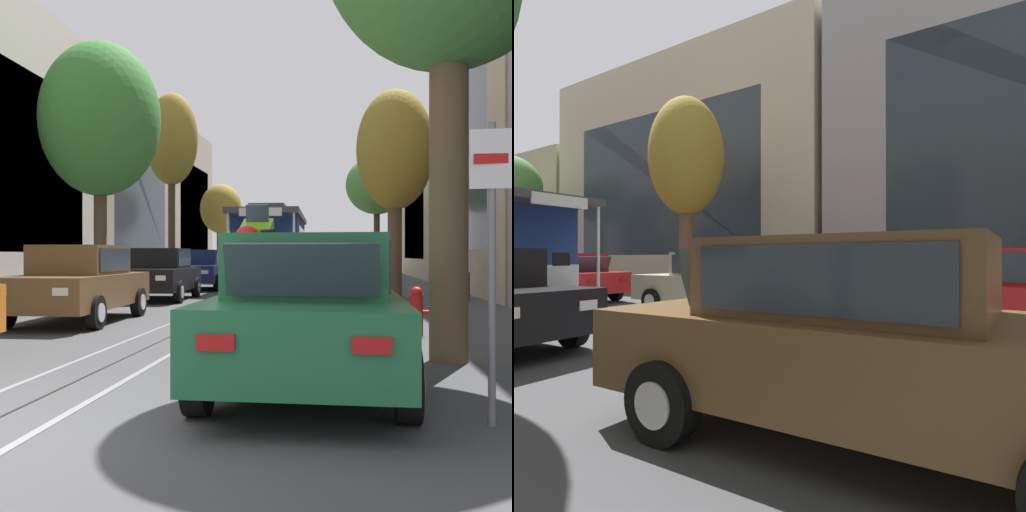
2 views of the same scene
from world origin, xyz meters
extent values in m
plane|color=#424244|center=(0.00, 18.67, 0.00)|extent=(160.00, 160.00, 0.00)
cube|color=#BCAD93|center=(9.61, 21.34, 5.26)|extent=(4.83, 15.26, 10.53)
cube|color=#2D3842|center=(7.22, 21.34, 4.74)|extent=(0.04, 10.89, 6.32)
cube|color=tan|center=(9.62, 36.90, 3.82)|extent=(4.84, 15.26, 7.64)
cube|color=brown|center=(-2.53, 8.30, 0.65)|extent=(1.90, 4.34, 0.66)
cube|color=brown|center=(-2.53, 8.45, 1.28)|extent=(1.52, 2.10, 0.60)
cube|color=#2D3842|center=(-2.51, 7.61, 1.26)|extent=(1.34, 0.25, 0.47)
cube|color=#2D3842|center=(-2.56, 9.64, 1.26)|extent=(1.30, 0.23, 0.45)
cube|color=#2D3842|center=(-1.78, 8.47, 1.28)|extent=(0.07, 1.81, 0.47)
cube|color=#2D3842|center=(-3.28, 8.43, 1.28)|extent=(0.07, 1.81, 0.47)
cube|color=#B21414|center=(-2.02, 10.48, 0.75)|extent=(0.28, 0.05, 0.12)
cube|color=#B21414|center=(-3.14, 10.45, 0.75)|extent=(0.28, 0.05, 0.12)
cylinder|color=black|center=(-1.68, 9.66, 0.32)|extent=(0.22, 0.64, 0.64)
cylinder|color=silver|center=(-1.57, 9.66, 0.32)|extent=(0.03, 0.35, 0.35)
cylinder|color=black|center=(-3.44, 9.61, 0.32)|extent=(0.22, 0.64, 0.64)
cylinder|color=silver|center=(-3.55, 9.61, 0.32)|extent=(0.03, 0.35, 0.35)
cube|color=white|center=(-2.04, 12.65, 0.75)|extent=(0.28, 0.05, 0.14)
cylinder|color=black|center=(-1.75, 13.49, 0.32)|extent=(0.23, 0.65, 0.64)
cylinder|color=silver|center=(-1.64, 13.49, 0.32)|extent=(0.04, 0.35, 0.35)
cube|color=red|center=(2.48, 8.29, 0.65)|extent=(1.84, 4.32, 0.66)
cube|color=red|center=(2.49, 8.14, 1.28)|extent=(1.49, 2.08, 0.60)
cube|color=#2D3842|center=(2.48, 8.98, 1.26)|extent=(1.33, 0.23, 0.47)
cube|color=#2D3842|center=(1.74, 8.14, 1.28)|extent=(0.05, 1.81, 0.47)
cube|color=#2D3842|center=(3.23, 8.15, 1.28)|extent=(0.05, 1.81, 0.47)
cube|color=white|center=(1.91, 10.45, 0.75)|extent=(0.28, 0.04, 0.14)
cube|color=white|center=(3.02, 10.46, 0.75)|extent=(0.28, 0.04, 0.14)
cylinder|color=black|center=(1.59, 9.62, 0.32)|extent=(0.21, 0.64, 0.64)
cylinder|color=silver|center=(1.48, 9.62, 0.32)|extent=(0.02, 0.35, 0.35)
cylinder|color=black|center=(3.35, 9.63, 0.32)|extent=(0.21, 0.64, 0.64)
cylinder|color=silver|center=(3.46, 9.64, 0.32)|extent=(0.02, 0.35, 0.35)
cube|color=#C1B28E|center=(2.75, 14.36, 0.65)|extent=(1.81, 4.30, 0.66)
cube|color=#C1B28E|center=(2.75, 14.21, 1.28)|extent=(1.48, 2.07, 0.60)
cube|color=#2D3842|center=(2.74, 15.05, 1.26)|extent=(1.33, 0.22, 0.47)
cube|color=#2D3842|center=(2.75, 13.03, 1.26)|extent=(1.30, 0.20, 0.45)
cube|color=#2D3842|center=(2.00, 14.21, 1.28)|extent=(0.03, 1.81, 0.47)
cube|color=#2D3842|center=(3.49, 14.22, 1.28)|extent=(0.03, 1.81, 0.47)
cube|color=white|center=(2.18, 16.52, 0.75)|extent=(0.28, 0.04, 0.14)
cube|color=#B21414|center=(2.19, 12.20, 0.75)|extent=(0.28, 0.04, 0.12)
cube|color=white|center=(3.30, 16.53, 0.75)|extent=(0.28, 0.04, 0.14)
cube|color=#B21414|center=(3.31, 12.21, 0.75)|extent=(0.28, 0.04, 0.12)
cylinder|color=black|center=(1.86, 15.70, 0.32)|extent=(0.20, 0.64, 0.64)
cylinder|color=silver|center=(1.75, 15.70, 0.32)|extent=(0.02, 0.35, 0.35)
cylinder|color=black|center=(3.62, 15.70, 0.32)|extent=(0.20, 0.64, 0.64)
cylinder|color=silver|center=(3.73, 15.70, 0.32)|extent=(0.02, 0.35, 0.35)
cylinder|color=black|center=(1.87, 13.03, 0.32)|extent=(0.20, 0.64, 0.64)
cylinder|color=silver|center=(1.76, 13.03, 0.32)|extent=(0.02, 0.35, 0.35)
cylinder|color=black|center=(3.63, 13.03, 0.32)|extent=(0.20, 0.64, 0.64)
cylinder|color=silver|center=(3.74, 13.03, 0.32)|extent=(0.02, 0.35, 0.35)
cube|color=red|center=(2.51, 20.56, 0.65)|extent=(1.80, 4.30, 0.66)
cube|color=red|center=(2.51, 20.41, 1.28)|extent=(1.48, 2.07, 0.60)
cube|color=#2D3842|center=(2.51, 21.25, 1.26)|extent=(1.33, 0.22, 0.47)
cube|color=#2D3842|center=(2.51, 19.23, 1.26)|extent=(1.30, 0.20, 0.45)
cube|color=#2D3842|center=(1.76, 20.41, 1.28)|extent=(0.03, 1.81, 0.47)
cube|color=#2D3842|center=(3.26, 20.41, 1.28)|extent=(0.03, 1.81, 0.47)
cube|color=white|center=(1.95, 22.72, 0.75)|extent=(0.28, 0.04, 0.14)
cube|color=#B21414|center=(1.96, 18.40, 0.75)|extent=(0.28, 0.04, 0.12)
cube|color=white|center=(3.07, 22.72, 0.75)|extent=(0.28, 0.04, 0.14)
cube|color=#B21414|center=(3.07, 18.40, 0.75)|extent=(0.28, 0.04, 0.12)
cylinder|color=black|center=(1.63, 21.89, 0.32)|extent=(0.20, 0.64, 0.64)
cylinder|color=silver|center=(1.52, 21.89, 0.32)|extent=(0.02, 0.35, 0.35)
cylinder|color=black|center=(3.39, 21.89, 0.32)|extent=(0.20, 0.64, 0.64)
cylinder|color=silver|center=(3.50, 21.89, 0.32)|extent=(0.02, 0.35, 0.35)
cylinder|color=black|center=(1.63, 19.23, 0.32)|extent=(0.20, 0.64, 0.64)
cylinder|color=silver|center=(1.52, 19.23, 0.32)|extent=(0.02, 0.35, 0.35)
cylinder|color=black|center=(3.39, 19.23, 0.32)|extent=(0.20, 0.64, 0.64)
cylinder|color=silver|center=(3.50, 19.23, 0.32)|extent=(0.02, 0.35, 0.35)
cube|color=#B21414|center=(3.07, 24.64, 0.75)|extent=(0.28, 0.05, 0.12)
cylinder|color=black|center=(3.42, 25.46, 0.32)|extent=(0.22, 0.65, 0.64)
cylinder|color=silver|center=(3.53, 25.45, 0.32)|extent=(0.03, 0.35, 0.35)
cylinder|color=brown|center=(4.55, 17.09, 1.92)|extent=(0.46, 0.46, 3.84)
ellipsoid|color=olive|center=(4.55, 17.09, 4.82)|extent=(2.50, 2.49, 3.93)
cube|color=#3D3D42|center=(0.12, 17.53, 0.55)|extent=(2.43, 1.17, 0.10)
cylinder|color=white|center=(1.25, 17.11, 1.65)|extent=(0.08, 0.08, 2.30)
cube|color=white|center=(0.14, 17.00, 2.82)|extent=(1.44, 0.10, 0.28)
cube|color=black|center=(0.14, 16.96, 1.40)|extent=(0.44, 0.04, 0.32)
cylinder|color=#332D28|center=(0.76, 19.78, 0.35)|extent=(0.14, 0.70, 0.70)
cylinder|color=black|center=(6.43, 15.92, 0.42)|extent=(0.14, 0.14, 0.85)
cylinder|color=black|center=(6.63, 15.92, 0.42)|extent=(0.14, 0.14, 0.85)
cube|color=silver|center=(6.53, 15.92, 1.15)|extent=(0.27, 0.39, 0.60)
cylinder|color=silver|center=(6.30, 15.92, 1.11)|extent=(0.09, 0.09, 0.54)
cylinder|color=silver|center=(6.76, 15.92, 1.11)|extent=(0.09, 0.09, 0.54)
sphere|color=#9E7051|center=(6.53, 15.92, 1.57)|extent=(0.22, 0.22, 0.22)
camera|label=1|loc=(2.90, -4.31, 1.39)|focal=45.12mm
camera|label=2|loc=(-5.72, 7.16, 1.42)|focal=29.69mm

